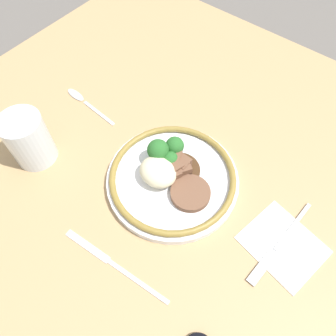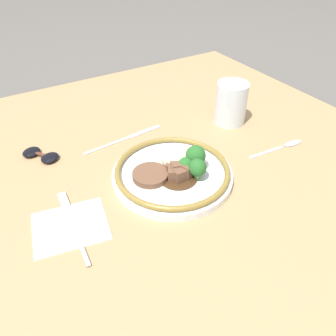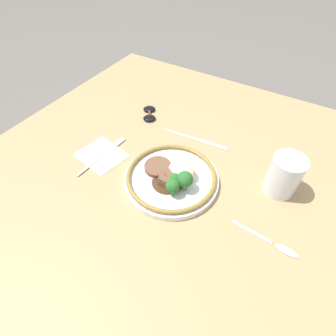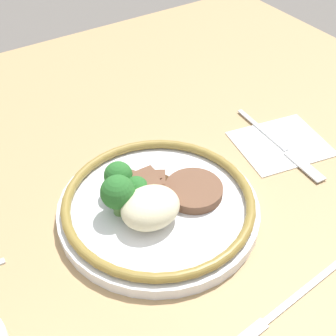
{
  "view_description": "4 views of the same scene",
  "coord_description": "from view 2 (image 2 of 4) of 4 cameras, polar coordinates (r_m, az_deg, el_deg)",
  "views": [
    {
      "loc": [
        -0.18,
        0.22,
        0.59
      ],
      "look_at": [
        0.02,
        -0.04,
        0.07
      ],
      "focal_mm": 35.0,
      "sensor_mm": 36.0,
      "label": 1
    },
    {
      "loc": [
        -0.28,
        -0.47,
        0.48
      ],
      "look_at": [
        -0.01,
        -0.03,
        0.08
      ],
      "focal_mm": 35.0,
      "sensor_mm": 36.0,
      "label": 2
    },
    {
      "loc": [
        0.22,
        -0.42,
        0.58
      ],
      "look_at": [
        -0.02,
        -0.01,
        0.07
      ],
      "focal_mm": 28.0,
      "sensor_mm": 36.0,
      "label": 3
    },
    {
      "loc": [
        0.21,
        0.31,
        0.47
      ],
      "look_at": [
        -0.03,
        -0.05,
        0.09
      ],
      "focal_mm": 50.0,
      "sensor_mm": 36.0,
      "label": 4
    }
  ],
  "objects": [
    {
      "name": "juice_glass",
      "position": [
        0.86,
        10.88,
        10.75
      ],
      "size": [
        0.08,
        0.08,
        0.11
      ],
      "color": "#F4AD19",
      "rests_on": "dining_table"
    },
    {
      "name": "ground_plane",
      "position": [
        0.73,
        -0.45,
        -3.24
      ],
      "size": [
        8.0,
        8.0,
        0.0
      ],
      "primitive_type": "plane",
      "color": "#5B5651"
    },
    {
      "name": "sunglasses",
      "position": [
        0.79,
        -21.32,
        2.16
      ],
      "size": [
        0.08,
        0.1,
        0.01
      ],
      "rotation": [
        0.0,
        0.0,
        0.6
      ],
      "color": "black",
      "rests_on": "dining_table"
    },
    {
      "name": "spoon",
      "position": [
        0.82,
        19.92,
        3.73
      ],
      "size": [
        0.15,
        0.02,
        0.01
      ],
      "rotation": [
        0.0,
        0.0,
        -0.07
      ],
      "color": "silver",
      "rests_on": "dining_table"
    },
    {
      "name": "napkin",
      "position": [
        0.61,
        -16.64,
        -9.7
      ],
      "size": [
        0.14,
        0.13,
        0.0
      ],
      "color": "white",
      "rests_on": "dining_table"
    },
    {
      "name": "knife",
      "position": [
        0.81,
        -7.18,
        5.19
      ],
      "size": [
        0.21,
        0.03,
        0.0
      ],
      "rotation": [
        0.0,
        0.0,
        0.09
      ],
      "color": "silver",
      "rests_on": "dining_table"
    },
    {
      "name": "plate",
      "position": [
        0.67,
        0.8,
        -0.57
      ],
      "size": [
        0.25,
        0.25,
        0.07
      ],
      "color": "white",
      "rests_on": "dining_table"
    },
    {
      "name": "dining_table",
      "position": [
        0.71,
        -0.46,
        -1.88
      ],
      "size": [
        1.11,
        1.1,
        0.05
      ],
      "color": "tan",
      "rests_on": "ground"
    },
    {
      "name": "fork",
      "position": [
        0.62,
        -16.6,
        -8.39
      ],
      "size": [
        0.02,
        0.19,
        0.0
      ],
      "rotation": [
        0.0,
        0.0,
        1.5
      ],
      "color": "silver",
      "rests_on": "napkin"
    }
  ]
}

